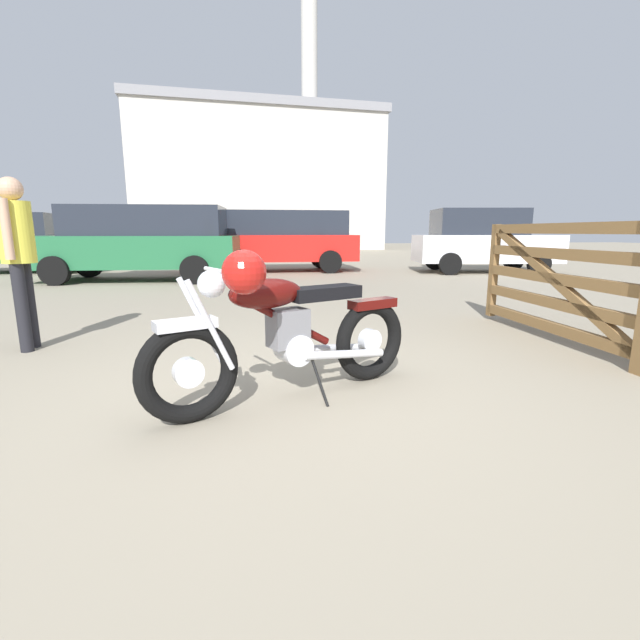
% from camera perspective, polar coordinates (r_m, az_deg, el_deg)
% --- Properties ---
extents(ground_plane, '(80.00, 80.00, 0.00)m').
position_cam_1_polar(ground_plane, '(3.20, -4.06, -9.90)').
color(ground_plane, gray).
extents(vintage_motorcycle, '(1.94, 1.07, 1.07)m').
position_cam_1_polar(vintage_motorcycle, '(2.99, -4.48, -1.53)').
color(vintage_motorcycle, black).
rests_on(vintage_motorcycle, ground_plane).
extents(timber_gate, '(0.18, 2.54, 1.60)m').
position_cam_1_polar(timber_gate, '(5.07, 30.10, 4.70)').
color(timber_gate, brown).
rests_on(timber_gate, ground_plane).
extents(bystander, '(0.30, 0.46, 1.66)m').
position_cam_1_polar(bystander, '(5.17, -34.49, 7.86)').
color(bystander, black).
rests_on(bystander, ground_plane).
extents(white_estate_far, '(4.73, 2.04, 1.74)m').
position_cam_1_polar(white_estate_far, '(13.22, -5.36, 10.38)').
color(white_estate_far, black).
rests_on(white_estate_far, ground_plane).
extents(silver_sedan_mid, '(4.13, 2.34, 1.78)m').
position_cam_1_polar(silver_sedan_mid, '(13.61, 20.26, 9.67)').
color(silver_sedan_mid, black).
rests_on(silver_sedan_mid, ground_plane).
extents(red_hatchback_near, '(4.83, 2.27, 1.74)m').
position_cam_1_polar(red_hatchback_near, '(11.45, -22.13, 9.46)').
color(red_hatchback_near, black).
rests_on(red_hatchback_near, ground_plane).
extents(blue_hatchback_right, '(4.30, 2.13, 1.67)m').
position_cam_1_polar(blue_hatchback_right, '(15.39, -34.54, 8.20)').
color(blue_hatchback_right, black).
rests_on(blue_hatchback_right, ground_plane).
extents(industrial_building, '(16.24, 11.45, 18.82)m').
position_cam_1_polar(industrial_building, '(32.37, -8.19, 17.17)').
color(industrial_building, beige).
rests_on(industrial_building, ground_plane).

